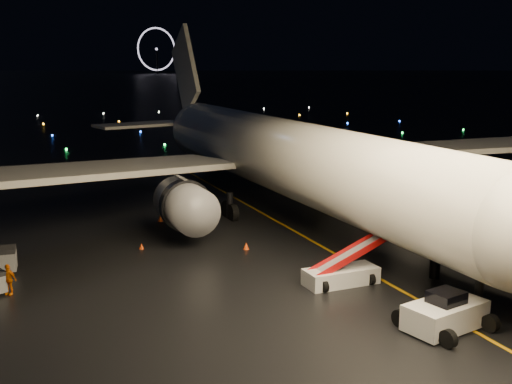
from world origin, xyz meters
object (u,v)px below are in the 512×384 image
pushback_tug (446,310)px  belt_loader (341,259)px  baggage_cart_0 (0,261)px  airliner (269,113)px  crew_c (8,279)px

pushback_tug → belt_loader: bearing=88.6°
baggage_cart_0 → airliner: bearing=28.8°
baggage_cart_0 → belt_loader: bearing=-22.1°
pushback_tug → baggage_cart_0: pushback_tug is taller
baggage_cart_0 → pushback_tug: bearing=-35.3°
airliner → baggage_cart_0: size_ratio=31.74×
pushback_tug → baggage_cart_0: 29.28m
pushback_tug → baggage_cart_0: bearing=126.7°
belt_loader → crew_c: size_ratio=3.64×
airliner → belt_loader: airliner is taller
crew_c → baggage_cart_0: 4.61m
airliner → pushback_tug: size_ratio=14.69×
airliner → crew_c: bearing=-148.9°
crew_c → pushback_tug: bearing=5.0°
belt_loader → baggage_cart_0: (-20.50, 10.75, -0.83)m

